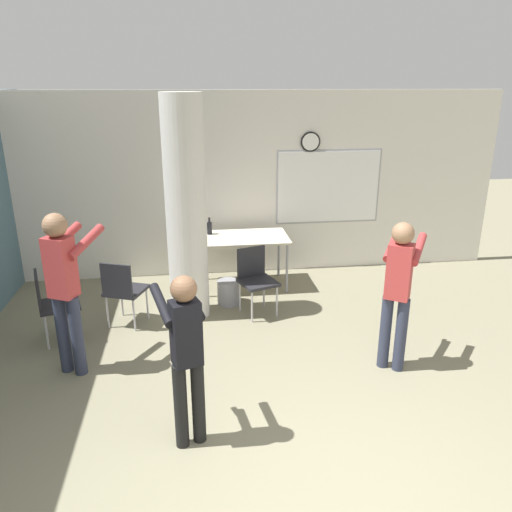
{
  "coord_description": "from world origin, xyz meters",
  "views": [
    {
      "loc": [
        -0.85,
        -2.51,
        2.91
      ],
      "look_at": [
        -0.22,
        2.26,
        1.22
      ],
      "focal_mm": 35.0,
      "sensor_mm": 36.0,
      "label": 1
    }
  ],
  "objects_px": {
    "chair_by_left_wall": "(52,301)",
    "chair_near_pillar": "(123,288)",
    "person_playing_front": "(186,348)",
    "folding_table": "(239,240)",
    "person_playing_side": "(398,285)",
    "bottle_on_table": "(210,228)",
    "person_watching_back": "(65,282)",
    "chair_table_front": "(256,276)"
  },
  "relations": [
    {
      "from": "chair_near_pillar",
      "to": "person_playing_front",
      "type": "relative_size",
      "value": 0.57
    },
    {
      "from": "chair_by_left_wall",
      "to": "person_playing_front",
      "type": "relative_size",
      "value": 0.57
    },
    {
      "from": "person_playing_front",
      "to": "person_watching_back",
      "type": "height_order",
      "value": "person_watching_back"
    },
    {
      "from": "bottle_on_table",
      "to": "person_playing_front",
      "type": "height_order",
      "value": "person_playing_front"
    },
    {
      "from": "chair_by_left_wall",
      "to": "person_watching_back",
      "type": "relative_size",
      "value": 0.5
    },
    {
      "from": "bottle_on_table",
      "to": "person_playing_side",
      "type": "bearing_deg",
      "value": -55.55
    },
    {
      "from": "person_playing_side",
      "to": "folding_table",
      "type": "bearing_deg",
      "value": 119.49
    },
    {
      "from": "chair_by_left_wall",
      "to": "chair_table_front",
      "type": "bearing_deg",
      "value": 10.8
    },
    {
      "from": "chair_near_pillar",
      "to": "person_watching_back",
      "type": "xyz_separation_m",
      "value": [
        -0.41,
        -0.99,
        0.51
      ]
    },
    {
      "from": "chair_near_pillar",
      "to": "chair_table_front",
      "type": "bearing_deg",
      "value": 6.05
    },
    {
      "from": "folding_table",
      "to": "bottle_on_table",
      "type": "distance_m",
      "value": 0.49
    },
    {
      "from": "chair_table_front",
      "to": "person_playing_front",
      "type": "xyz_separation_m",
      "value": [
        -0.89,
        -2.44,
        0.39
      ]
    },
    {
      "from": "folding_table",
      "to": "person_playing_side",
      "type": "xyz_separation_m",
      "value": [
        1.38,
        -2.44,
        0.23
      ]
    },
    {
      "from": "folding_table",
      "to": "chair_near_pillar",
      "type": "bearing_deg",
      "value": -144.89
    },
    {
      "from": "chair_near_pillar",
      "to": "folding_table",
      "type": "bearing_deg",
      "value": 35.11
    },
    {
      "from": "bottle_on_table",
      "to": "person_playing_front",
      "type": "xyz_separation_m",
      "value": [
        -0.35,
        -3.54,
        0.02
      ]
    },
    {
      "from": "bottle_on_table",
      "to": "chair_near_pillar",
      "type": "xyz_separation_m",
      "value": [
        -1.13,
        -1.28,
        -0.36
      ]
    },
    {
      "from": "bottle_on_table",
      "to": "person_watching_back",
      "type": "distance_m",
      "value": 2.75
    },
    {
      "from": "chair_table_front",
      "to": "person_playing_side",
      "type": "relative_size",
      "value": 0.54
    },
    {
      "from": "bottle_on_table",
      "to": "chair_by_left_wall",
      "type": "height_order",
      "value": "bottle_on_table"
    },
    {
      "from": "bottle_on_table",
      "to": "chair_table_front",
      "type": "distance_m",
      "value": 1.28
    },
    {
      "from": "bottle_on_table",
      "to": "chair_by_left_wall",
      "type": "bearing_deg",
      "value": -140.43
    },
    {
      "from": "chair_by_left_wall",
      "to": "person_playing_front",
      "type": "bearing_deg",
      "value": -51.85
    },
    {
      "from": "folding_table",
      "to": "person_watching_back",
      "type": "distance_m",
      "value": 2.88
    },
    {
      "from": "chair_near_pillar",
      "to": "bottle_on_table",
      "type": "bearing_deg",
      "value": 48.51
    },
    {
      "from": "folding_table",
      "to": "chair_table_front",
      "type": "distance_m",
      "value": 0.95
    },
    {
      "from": "chair_by_left_wall",
      "to": "person_playing_front",
      "type": "xyz_separation_m",
      "value": [
        1.55,
        -1.97,
        0.39
      ]
    },
    {
      "from": "person_playing_front",
      "to": "person_playing_side",
      "type": "height_order",
      "value": "person_playing_side"
    },
    {
      "from": "bottle_on_table",
      "to": "chair_table_front",
      "type": "bearing_deg",
      "value": -63.87
    },
    {
      "from": "chair_by_left_wall",
      "to": "chair_near_pillar",
      "type": "relative_size",
      "value": 1.0
    },
    {
      "from": "bottle_on_table",
      "to": "chair_by_left_wall",
      "type": "xyz_separation_m",
      "value": [
        -1.89,
        -1.57,
        -0.36
      ]
    },
    {
      "from": "chair_by_left_wall",
      "to": "person_watching_back",
      "type": "distance_m",
      "value": 0.93
    },
    {
      "from": "person_playing_side",
      "to": "bottle_on_table",
      "type": "bearing_deg",
      "value": 124.45
    },
    {
      "from": "chair_by_left_wall",
      "to": "chair_near_pillar",
      "type": "distance_m",
      "value": 0.82
    },
    {
      "from": "chair_table_front",
      "to": "person_playing_side",
      "type": "distance_m",
      "value": 2.03
    },
    {
      "from": "chair_by_left_wall",
      "to": "person_playing_front",
      "type": "distance_m",
      "value": 2.54
    },
    {
      "from": "folding_table",
      "to": "person_playing_side",
      "type": "distance_m",
      "value": 2.82
    },
    {
      "from": "person_playing_front",
      "to": "person_playing_side",
      "type": "relative_size",
      "value": 0.94
    },
    {
      "from": "folding_table",
      "to": "person_playing_side",
      "type": "bearing_deg",
      "value": -60.51
    },
    {
      "from": "person_playing_front",
      "to": "person_watching_back",
      "type": "relative_size",
      "value": 0.88
    },
    {
      "from": "person_playing_side",
      "to": "chair_near_pillar",
      "type": "bearing_deg",
      "value": 155.26
    },
    {
      "from": "folding_table",
      "to": "chair_table_front",
      "type": "xyz_separation_m",
      "value": [
        0.12,
        -0.91,
        -0.21
      ]
    }
  ]
}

